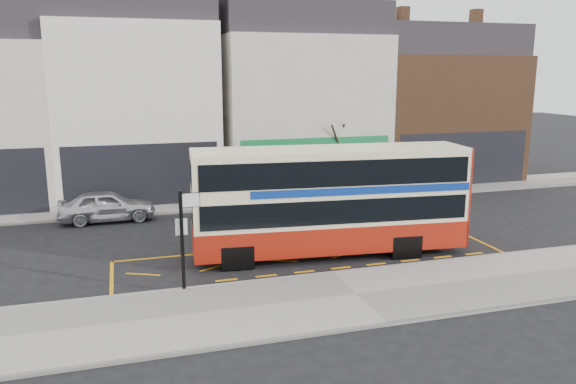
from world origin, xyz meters
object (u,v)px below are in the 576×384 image
object	(u,v)px
double_decker_bus	(331,199)
car_grey	(254,196)
car_white	(382,193)
bus_stop_post	(184,230)
car_silver	(107,206)
street_tree_right	(330,133)

from	to	relation	value
double_decker_bus	car_grey	distance (m)	7.70
car_grey	car_white	distance (m)	6.47
double_decker_bus	bus_stop_post	xyz separation A→B (m)	(-5.53, -2.18, -0.10)
double_decker_bus	car_grey	bearing A→B (deg)	103.63
double_decker_bus	bus_stop_post	bearing A→B (deg)	-153.15
double_decker_bus	car_silver	world-z (taller)	double_decker_bus
bus_stop_post	street_tree_right	xyz separation A→B (m)	(9.21, 11.93, 1.41)
car_grey	car_white	bearing A→B (deg)	-86.24
car_silver	car_grey	distance (m)	6.84
car_grey	car_silver	bearing A→B (deg)	103.86
bus_stop_post	car_silver	bearing A→B (deg)	104.02
car_silver	car_white	bearing A→B (deg)	-94.31
street_tree_right	car_white	bearing A→B (deg)	-62.94
car_white	car_silver	bearing A→B (deg)	105.63
car_silver	bus_stop_post	bearing A→B (deg)	-166.88
bus_stop_post	car_grey	world-z (taller)	bus_stop_post
bus_stop_post	double_decker_bus	bearing A→B (deg)	21.31
bus_stop_post	car_silver	distance (m)	9.85
double_decker_bus	car_grey	size ratio (longest dim) A/B	2.49
bus_stop_post	car_grey	xyz separation A→B (m)	(4.44, 9.67, -1.31)
car_silver	car_white	world-z (taller)	car_silver
car_grey	street_tree_right	bearing A→B (deg)	-52.46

